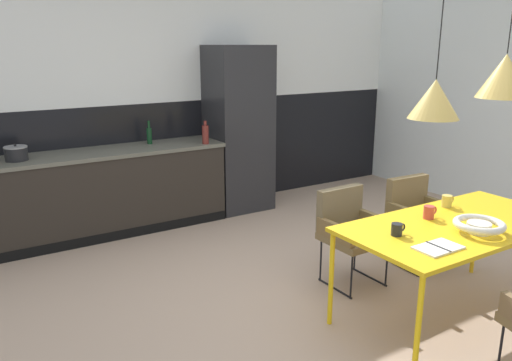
{
  "coord_description": "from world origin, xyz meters",
  "views": [
    {
      "loc": [
        -2.4,
        -2.78,
        1.99
      ],
      "look_at": [
        -0.28,
        0.66,
        0.9
      ],
      "focal_mm": 35.53,
      "sensor_mm": 36.0,
      "label": 1
    }
  ],
  "objects": [
    {
      "name": "ground_plane",
      "position": [
        0.0,
        0.0,
        0.0
      ],
      "size": [
        8.64,
        8.64,
        0.0
      ],
      "primitive_type": "plane",
      "color": "tan"
    },
    {
      "name": "back_wall_splashback_dark",
      "position": [
        0.0,
        2.87,
        0.67
      ],
      "size": [
        6.64,
        0.12,
        1.33
      ],
      "primitive_type": "cube",
      "color": "black",
      "rests_on": "ground"
    },
    {
      "name": "back_wall_panel_upper",
      "position": [
        0.0,
        2.87,
        2.0
      ],
      "size": [
        6.64,
        0.12,
        1.33
      ],
      "primitive_type": "cube",
      "color": "silver",
      "rests_on": "back_wall_splashback_dark"
    },
    {
      "name": "kitchen_counter",
      "position": [
        -1.46,
        2.51,
        0.45
      ],
      "size": [
        3.45,
        0.63,
        0.9
      ],
      "color": "black",
      "rests_on": "ground"
    },
    {
      "name": "refrigerator_column",
      "position": [
        0.62,
        2.51,
        0.99
      ],
      "size": [
        0.69,
        0.6,
        1.98
      ],
      "primitive_type": "cube",
      "color": "#232326",
      "rests_on": "ground"
    },
    {
      "name": "dining_table",
      "position": [
        0.63,
        -0.63,
        0.71
      ],
      "size": [
        1.73,
        0.87,
        0.75
      ],
      "color": "gold",
      "rests_on": "ground"
    },
    {
      "name": "armchair_by_stool",
      "position": [
        0.39,
        0.24,
        0.51
      ],
      "size": [
        0.5,
        0.48,
        0.81
      ],
      "rotation": [
        0.0,
        0.0,
        3.16
      ],
      "color": "brown",
      "rests_on": "ground"
    },
    {
      "name": "armchair_corner_seat",
      "position": [
        1.19,
        0.22,
        0.51
      ],
      "size": [
        0.51,
        0.49,
        0.8
      ],
      "rotation": [
        0.0,
        0.0,
        3.09
      ],
      "color": "brown",
      "rests_on": "ground"
    },
    {
      "name": "fruit_bowl",
      "position": [
        0.59,
        -0.82,
        0.8
      ],
      "size": [
        0.34,
        0.34,
        0.08
      ],
      "color": "silver",
      "rests_on": "dining_table"
    },
    {
      "name": "open_book",
      "position": [
        0.13,
        -0.87,
        0.75
      ],
      "size": [
        0.3,
        0.19,
        0.02
      ],
      "color": "white",
      "rests_on": "dining_table"
    },
    {
      "name": "mug_short_terracotta",
      "position": [
        0.53,
        -0.45,
        0.8
      ],
      "size": [
        0.12,
        0.08,
        0.1
      ],
      "color": "#B23D33",
      "rests_on": "dining_table"
    },
    {
      "name": "mug_tall_blue",
      "position": [
        0.08,
        -0.57,
        0.79
      ],
      "size": [
        0.12,
        0.07,
        0.08
      ],
      "color": "black",
      "rests_on": "dining_table"
    },
    {
      "name": "mug_dark_espresso",
      "position": [
        0.88,
        -0.34,
        0.8
      ],
      "size": [
        0.12,
        0.08,
        0.09
      ],
      "color": "gold",
      "rests_on": "dining_table"
    },
    {
      "name": "cooking_pot",
      "position": [
        -1.86,
        2.48,
        0.97
      ],
      "size": [
        0.21,
        0.21,
        0.16
      ],
      "color": "black",
      "rests_on": "kitchen_counter"
    },
    {
      "name": "bottle_spice_small",
      "position": [
        0.06,
        2.28,
        1.01
      ],
      "size": [
        0.07,
        0.07,
        0.26
      ],
      "color": "maroon",
      "rests_on": "kitchen_counter"
    },
    {
      "name": "bottle_wine_green",
      "position": [
        -0.48,
        2.61,
        1.01
      ],
      "size": [
        0.06,
        0.06,
        0.26
      ],
      "color": "#0F3319",
      "rests_on": "kitchen_counter"
    },
    {
      "name": "pendant_lamp_over_table_near",
      "position": [
        0.28,
        -0.61,
        1.65
      ],
      "size": [
        0.33,
        0.33,
        1.09
      ],
      "color": "black"
    },
    {
      "name": "pendant_lamp_over_table_far",
      "position": [
        0.98,
        -0.62,
        1.77
      ],
      "size": [
        0.37,
        0.37,
        0.99
      ],
      "color": "black"
    }
  ]
}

